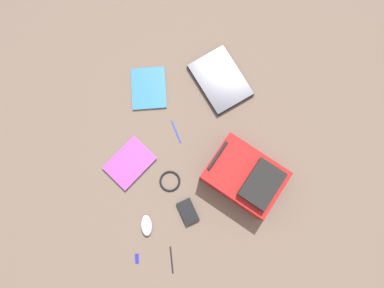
% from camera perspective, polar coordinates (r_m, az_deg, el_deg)
% --- Properties ---
extents(ground_plane, '(3.53, 3.53, 0.00)m').
position_cam_1_polar(ground_plane, '(1.89, 0.45, -1.15)').
color(ground_plane, brown).
extents(backpack, '(0.45, 0.48, 0.20)m').
position_cam_1_polar(backpack, '(1.80, 9.09, -5.54)').
color(backpack, maroon).
rests_on(backpack, ground_plane).
extents(laptop, '(0.30, 0.38, 0.03)m').
position_cam_1_polar(laptop, '(1.99, 4.81, 10.74)').
color(laptop, '#24242C').
rests_on(laptop, ground_plane).
extents(book_red, '(0.30, 0.27, 0.02)m').
position_cam_1_polar(book_red, '(1.90, -10.51, -3.18)').
color(book_red, silver).
rests_on(book_red, ground_plane).
extents(book_comic, '(0.26, 0.30, 0.01)m').
position_cam_1_polar(book_comic, '(1.99, -7.36, 9.36)').
color(book_comic, silver).
rests_on(book_comic, ground_plane).
extents(computer_mouse, '(0.08, 0.12, 0.04)m').
position_cam_1_polar(computer_mouse, '(1.86, -7.73, -13.55)').
color(computer_mouse, silver).
rests_on(computer_mouse, ground_plane).
extents(cable_coil, '(0.12, 0.12, 0.01)m').
position_cam_1_polar(cable_coil, '(1.86, -3.77, -6.33)').
color(cable_coil, black).
rests_on(cable_coil, ground_plane).
extents(power_brick, '(0.09, 0.13, 0.03)m').
position_cam_1_polar(power_brick, '(1.85, -0.68, -11.39)').
color(power_brick, black).
rests_on(power_brick, ground_plane).
extents(pen_black, '(0.01, 0.14, 0.01)m').
position_cam_1_polar(pen_black, '(1.90, -2.71, 2.09)').
color(pen_black, '#1933B2').
rests_on(pen_black, ground_plane).
extents(pen_blue, '(0.04, 0.13, 0.01)m').
position_cam_1_polar(pen_blue, '(1.88, -3.50, -19.04)').
color(pen_blue, black).
rests_on(pen_blue, ground_plane).
extents(usb_stick, '(0.03, 0.05, 0.01)m').
position_cam_1_polar(usb_stick, '(1.90, -9.34, -18.65)').
color(usb_stick, '#191999').
rests_on(usb_stick, ground_plane).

